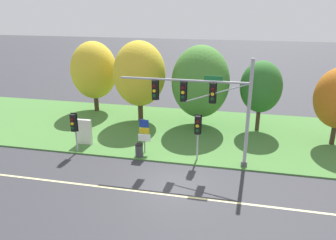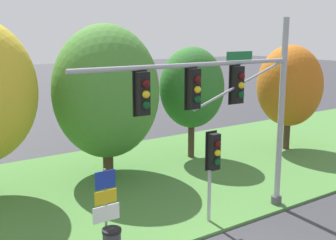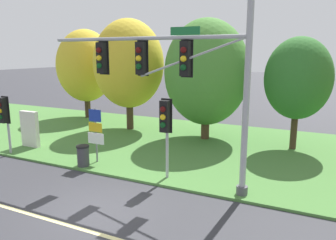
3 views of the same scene
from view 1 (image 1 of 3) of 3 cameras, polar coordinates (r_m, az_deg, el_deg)
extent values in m
plane|color=#333338|center=(19.57, 0.72, -11.03)|extent=(160.00, 160.00, 0.00)
cube|color=beige|center=(18.57, -0.04, -12.87)|extent=(36.00, 0.16, 0.01)
cube|color=#477A38|center=(26.87, 4.24, -2.06)|extent=(48.00, 11.50, 0.10)
cylinder|color=#9EA0A5|center=(20.52, 13.80, 0.83)|extent=(0.22, 0.22, 6.92)
cylinder|color=#4C4C51|center=(21.79, 13.09, -7.42)|extent=(0.40, 0.40, 0.30)
cylinder|color=#9EA0A5|center=(20.23, 2.71, 6.93)|extent=(8.08, 0.14, 0.14)
cylinder|color=#9EA0A5|center=(20.18, 8.36, 4.66)|extent=(4.06, 0.08, 1.48)
cube|color=black|center=(20.20, 7.78, 4.61)|extent=(0.34, 0.28, 1.22)
cube|color=black|center=(20.36, 7.82, 4.73)|extent=(0.46, 0.04, 1.34)
sphere|color=#4C0C0C|center=(19.95, 7.78, 5.31)|extent=(0.22, 0.22, 0.22)
sphere|color=yellow|center=(20.03, 7.74, 4.48)|extent=(0.22, 0.22, 0.22)
sphere|color=#0C4219|center=(20.11, 7.70, 3.66)|extent=(0.22, 0.22, 0.22)
cube|color=black|center=(20.41, 2.68, 4.93)|extent=(0.34, 0.28, 1.22)
cube|color=black|center=(20.56, 2.75, 5.04)|extent=(0.46, 0.04, 1.34)
sphere|color=#4C0C0C|center=(20.16, 2.60, 5.63)|extent=(0.22, 0.22, 0.22)
sphere|color=yellow|center=(20.24, 2.59, 4.81)|extent=(0.22, 0.22, 0.22)
sphere|color=#0C4219|center=(20.32, 2.58, 3.99)|extent=(0.22, 0.22, 0.22)
cube|color=black|center=(20.78, -2.29, 5.20)|extent=(0.34, 0.28, 1.22)
cube|color=black|center=(20.93, -2.19, 5.31)|extent=(0.46, 0.04, 1.34)
sphere|color=#4C0C0C|center=(20.53, -2.43, 5.89)|extent=(0.22, 0.22, 0.22)
sphere|color=yellow|center=(20.61, -2.42, 5.08)|extent=(0.22, 0.22, 0.22)
sphere|color=#0C4219|center=(20.69, -2.41, 4.28)|extent=(0.22, 0.22, 0.22)
cube|color=#196B33|center=(19.93, 7.90, 7.21)|extent=(1.10, 0.04, 0.28)
cylinder|color=#9EA0A5|center=(21.59, 5.19, -3.15)|extent=(0.12, 0.12, 3.09)
cube|color=black|center=(21.04, 5.20, -0.89)|extent=(0.34, 0.28, 1.22)
cube|color=black|center=(21.19, 5.25, -0.74)|extent=(0.46, 0.04, 1.34)
sphere|color=#4C0C0C|center=(20.77, 5.16, -0.28)|extent=(0.22, 0.22, 0.22)
sphere|color=yellow|center=(20.87, 5.14, -1.05)|extent=(0.22, 0.22, 0.22)
sphere|color=#0C4219|center=(20.98, 5.11, -1.82)|extent=(0.22, 0.22, 0.22)
cylinder|color=#9EA0A5|center=(23.68, -15.74, -2.16)|extent=(0.12, 0.12, 2.74)
cube|color=black|center=(23.24, -16.14, -0.48)|extent=(0.34, 0.28, 1.22)
cube|color=black|center=(23.37, -15.96, -0.35)|extent=(0.46, 0.04, 1.34)
sphere|color=#4C0C0C|center=(22.99, -16.42, 0.07)|extent=(0.22, 0.22, 0.22)
sphere|color=yellow|center=(23.09, -16.35, -0.63)|extent=(0.22, 0.22, 0.22)
sphere|color=#0C4219|center=(23.19, -16.28, -1.33)|extent=(0.22, 0.22, 0.22)
cylinder|color=slate|center=(22.70, -4.12, -2.76)|extent=(0.08, 0.08, 2.48)
cube|color=#193399|center=(22.34, -4.20, -0.61)|extent=(0.65, 0.03, 0.55)
cube|color=gold|center=(22.54, -4.17, -1.90)|extent=(0.71, 0.03, 0.41)
cube|color=white|center=(22.73, -4.14, -3.11)|extent=(0.87, 0.03, 0.50)
cylinder|color=#423021|center=(32.42, -12.44, 4.02)|extent=(0.43, 0.43, 2.75)
ellipsoid|color=gold|center=(31.84, -12.78, 8.45)|extent=(4.30, 4.30, 5.37)
cylinder|color=#423021|center=(28.88, -4.84, 2.74)|extent=(0.45, 0.45, 2.99)
ellipsoid|color=gold|center=(28.21, -5.00, 8.03)|extent=(4.45, 4.45, 5.57)
cylinder|color=#4C3823|center=(27.73, 5.50, 1.48)|extent=(0.47, 0.47, 2.52)
ellipsoid|color=#478433|center=(27.04, 5.68, 6.64)|extent=(4.74, 4.74, 5.93)
cylinder|color=#423021|center=(27.63, 15.45, 1.01)|extent=(0.33, 0.33, 2.74)
ellipsoid|color=#2D6B28|center=(27.01, 15.89, 5.59)|extent=(3.29, 3.29, 4.12)
cylinder|color=#423021|center=(26.90, 26.99, -1.19)|extent=(0.35, 0.35, 2.57)
cube|color=silver|center=(24.89, -14.34, -2.00)|extent=(1.10, 0.24, 1.90)
cube|color=#4C4C51|center=(25.40, -14.98, -3.80)|extent=(0.10, 0.20, 0.10)
cube|color=#4C4C51|center=(25.06, -13.34, -3.99)|extent=(0.10, 0.20, 0.10)
cylinder|color=#38383D|center=(22.44, -5.05, -5.34)|extent=(0.52, 0.52, 0.85)
cylinder|color=black|center=(22.25, -5.08, -4.26)|extent=(0.56, 0.56, 0.08)
camera|label=2|loc=(14.92, -36.44, 2.18)|focal=45.00mm
camera|label=3|loc=(10.43, 28.58, -11.60)|focal=35.00mm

